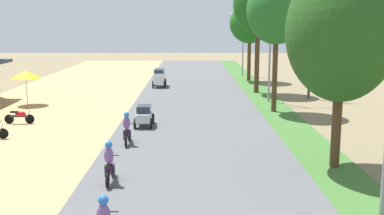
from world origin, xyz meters
The scene contains 13 objects.
parked_motorbike_fourth centered at (-10.54, 23.76, 0.55)m, with size 1.80×0.54×0.94m.
vendor_umbrella centered at (-12.31, 30.25, 2.31)m, with size 2.20×2.20×2.52m.
median_tree_second centered at (5.85, 15.19, 5.75)m, with size 4.51×4.51×8.61m.
median_tree_third centered at (5.49, 27.60, 6.86)m, with size 4.00×4.00×9.12m.
median_tree_fourth centered at (5.52, 36.29, 7.61)m, with size 4.27×4.27×10.18m.
median_tree_fifth centered at (5.88, 44.41, 5.96)m, with size 4.15×4.15×7.98m.
streetlamp_mid centered at (5.80, 31.60, 4.79)m, with size 3.16×0.20×8.26m.
streetlamp_far centered at (5.80, 49.45, 4.24)m, with size 3.16×0.20×7.19m.
utility_pole_near centered at (9.33, 33.31, 4.22)m, with size 1.80×0.20×8.06m.
car_hatchback_silver centered at (-2.96, 22.98, 0.75)m, with size 1.04×2.00×1.23m.
car_van_white centered at (-3.14, 39.85, 1.02)m, with size 1.19×2.41×1.67m.
motorbike_ahead_fourth centered at (-3.32, 13.17, 0.86)m, with size 0.54×1.80×1.66m.
motorbike_ahead_fifth centered at (-3.41, 18.85, 0.86)m, with size 0.54×1.80×1.66m.
Camera 1 is at (-0.30, -3.73, 6.11)m, focal length 43.51 mm.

